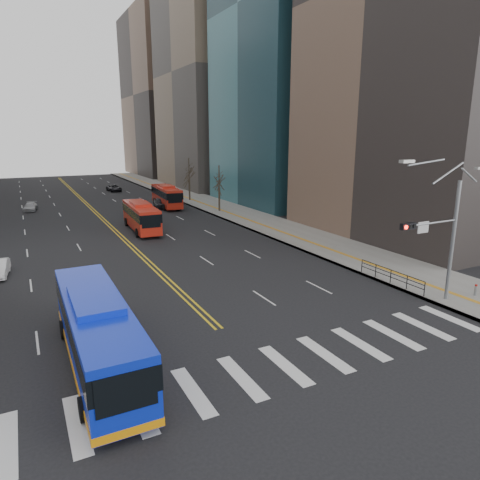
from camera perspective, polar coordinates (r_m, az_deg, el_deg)
name	(u,v)px	position (r m, az deg, el deg)	size (l,w,h in m)	color
ground	(264,371)	(20.96, 3.18, -17.05)	(220.00, 220.00, 0.00)	black
sidewalk_right	(215,205)	(66.95, -3.38, 4.62)	(7.00, 130.00, 0.15)	gray
crosswalk	(264,371)	(20.96, 3.18, -17.04)	(26.70, 4.00, 0.01)	silver
centerline	(88,205)	(71.86, -19.63, 4.42)	(0.55, 100.00, 0.01)	gold
office_towers	(65,56)	(85.50, -22.30, 21.72)	(83.00, 134.00, 58.00)	#9A9A9C
signal_mast	(439,232)	(29.45, 24.98, 0.97)	(5.37, 0.37, 9.39)	gray
pedestrian_railing	(391,274)	(33.34, 19.47, -4.32)	(0.06, 6.06, 1.02)	black
street_trees	(42,192)	(50.39, -24.87, 5.85)	(35.20, 47.20, 7.60)	#2D251B
blue_bus	(98,330)	(21.53, -18.47, -11.30)	(2.86, 12.23, 3.55)	#0D25C5
red_bus_near	(141,215)	(50.46, -13.06, 3.28)	(3.00, 10.37, 3.28)	red
red_bus_far	(166,195)	(66.76, -9.78, 5.97)	(3.23, 10.61, 3.34)	red
car_dark_mid	(161,203)	(65.93, -10.55, 4.88)	(1.81, 4.50, 1.53)	black
car_silver	(30,207)	(69.50, -26.17, 3.99)	(1.64, 4.03, 1.17)	#949599
car_dark_far	(114,188)	(87.95, -16.45, 6.66)	(2.11, 4.58, 1.27)	black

